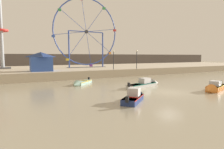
# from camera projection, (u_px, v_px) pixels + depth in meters

# --- Properties ---
(ground_plane) EXTENTS (240.00, 240.00, 0.00)m
(ground_plane) POSITION_uv_depth(u_px,v_px,m) (169.00, 92.00, 20.13)
(ground_plane) COLOR gray
(quay_promenade) EXTENTS (110.00, 22.31, 1.35)m
(quay_promenade) POSITION_uv_depth(u_px,v_px,m) (83.00, 70.00, 42.78)
(quay_promenade) COLOR #B7A88E
(quay_promenade) RESTS_ON ground_plane
(distant_town_skyline) EXTENTS (140.00, 3.00, 4.40)m
(distant_town_skyline) POSITION_uv_depth(u_px,v_px,m) (58.00, 61.00, 63.62)
(distant_town_skyline) COLOR #564C47
(distant_town_skyline) RESTS_ON ground_plane
(motorboat_seafoam) EXTENTS (3.83, 3.69, 1.03)m
(motorboat_seafoam) POSITION_uv_depth(u_px,v_px,m) (81.00, 83.00, 25.39)
(motorboat_seafoam) COLOR #93BCAD
(motorboat_seafoam) RESTS_ON ground_plane
(motorboat_orange_hull) EXTENTS (4.70, 2.60, 1.37)m
(motorboat_orange_hull) POSITION_uv_depth(u_px,v_px,m) (214.00, 88.00, 20.77)
(motorboat_orange_hull) COLOR orange
(motorboat_orange_hull) RESTS_ON ground_plane
(motorboat_navy_blue) EXTENTS (3.56, 3.22, 1.44)m
(motorboat_navy_blue) POSITION_uv_depth(u_px,v_px,m) (135.00, 97.00, 16.18)
(motorboat_navy_blue) COLOR navy
(motorboat_navy_blue) RESTS_ON ground_plane
(motorboat_pale_grey) EXTENTS (5.96, 2.57, 1.38)m
(motorboat_pale_grey) POSITION_uv_depth(u_px,v_px,m) (146.00, 84.00, 23.89)
(motorboat_pale_grey) COLOR silver
(motorboat_pale_grey) RESTS_ON ground_plane
(ferris_wheel_blue_frame) EXTENTS (14.29, 1.20, 14.58)m
(ferris_wheel_blue_frame) POSITION_uv_depth(u_px,v_px,m) (86.00, 33.00, 40.72)
(ferris_wheel_blue_frame) COLOR #334CA8
(ferris_wheel_blue_frame) RESTS_ON quay_promenade
(drop_tower_steel_tower) EXTENTS (2.80, 2.80, 13.90)m
(drop_tower_steel_tower) POSITION_uv_depth(u_px,v_px,m) (1.00, 36.00, 36.72)
(drop_tower_steel_tower) COLOR #999EA3
(drop_tower_steel_tower) RESTS_ON quay_promenade
(carnival_booth_blue_tent) EXTENTS (3.61, 3.78, 3.04)m
(carnival_booth_blue_tent) POSITION_uv_depth(u_px,v_px,m) (41.00, 61.00, 31.02)
(carnival_booth_blue_tent) COLOR #3356B7
(carnival_booth_blue_tent) RESTS_ON quay_promenade
(promenade_lamp_near) EXTENTS (0.32, 0.32, 3.44)m
(promenade_lamp_near) POSITION_uv_depth(u_px,v_px,m) (113.00, 57.00, 34.48)
(promenade_lamp_near) COLOR #2D2D33
(promenade_lamp_near) RESTS_ON quay_promenade
(promenade_lamp_far) EXTENTS (0.32, 0.32, 3.57)m
(promenade_lamp_far) POSITION_uv_depth(u_px,v_px,m) (137.00, 56.00, 36.35)
(promenade_lamp_far) COLOR #2D2D33
(promenade_lamp_far) RESTS_ON quay_promenade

